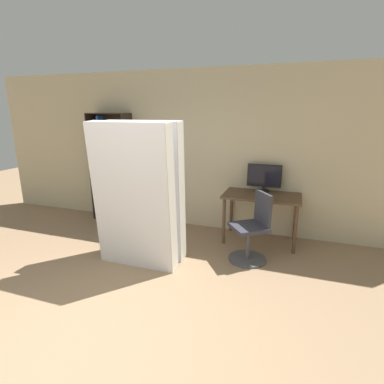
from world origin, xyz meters
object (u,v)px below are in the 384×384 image
object	(u,v)px
monitor	(264,177)
office_chair	(252,233)
mattress_near	(134,198)
bookshelf	(109,171)
mattress_far	(146,191)

from	to	relation	value
monitor	office_chair	bearing A→B (deg)	-92.07
monitor	mattress_near	size ratio (longest dim) A/B	0.28
bookshelf	mattress_far	world-z (taller)	bookshelf
office_chair	monitor	bearing A→B (deg)	87.93
bookshelf	mattress_far	distance (m)	1.87
mattress_far	office_chair	bearing A→B (deg)	13.82
monitor	bookshelf	world-z (taller)	bookshelf
office_chair	mattress_far	distance (m)	1.56
monitor	office_chair	size ratio (longest dim) A/B	0.56
monitor	mattress_near	xyz separation A→B (m)	(-1.45, -1.57, -0.05)
office_chair	bookshelf	world-z (taller)	bookshelf
monitor	office_chair	distance (m)	1.08
office_chair	mattress_near	xyz separation A→B (m)	(-1.42, -0.68, 0.55)
mattress_far	mattress_near	bearing A→B (deg)	-90.00
bookshelf	mattress_far	bearing A→B (deg)	-40.44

